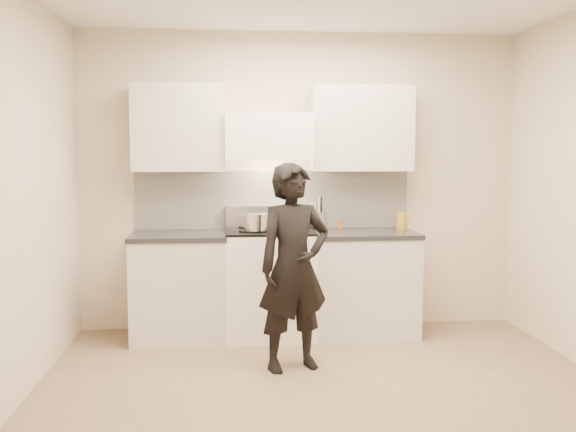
% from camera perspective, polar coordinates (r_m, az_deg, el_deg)
% --- Properties ---
extents(ground_plane, '(4.00, 4.00, 0.00)m').
position_cam_1_polar(ground_plane, '(4.46, 3.56, -15.52)').
color(ground_plane, '#876F56').
extents(room_shell, '(4.04, 3.54, 2.70)m').
position_cam_1_polar(room_shell, '(4.52, 2.24, 5.47)').
color(room_shell, beige).
rests_on(room_shell, ground).
extents(stove, '(0.76, 0.65, 0.96)m').
position_cam_1_polar(stove, '(5.66, -1.62, -5.94)').
color(stove, white).
rests_on(stove, ground).
extents(counter_right, '(0.92, 0.67, 0.92)m').
position_cam_1_polar(counter_right, '(5.78, 6.67, -5.89)').
color(counter_right, beige).
rests_on(counter_right, ground).
extents(counter_left, '(0.82, 0.67, 0.92)m').
position_cam_1_polar(counter_left, '(5.67, -9.55, -6.14)').
color(counter_left, beige).
rests_on(counter_left, ground).
extents(wok, '(0.40, 0.49, 0.32)m').
position_cam_1_polar(wok, '(5.73, 0.14, 0.18)').
color(wok, silver).
rests_on(wok, stove).
extents(stock_pot, '(0.29, 0.26, 0.14)m').
position_cam_1_polar(stock_pot, '(5.43, -2.79, -0.52)').
color(stock_pot, silver).
rests_on(stock_pot, stove).
extents(utensil_crock, '(0.11, 0.11, 0.30)m').
position_cam_1_polar(utensil_crock, '(5.79, 2.83, -0.31)').
color(utensil_crock, '#A9A9A9').
rests_on(utensil_crock, counter_right).
extents(spice_jar, '(0.04, 0.04, 0.08)m').
position_cam_1_polar(spice_jar, '(5.83, 4.68, -0.77)').
color(spice_jar, '#C85A05').
rests_on(spice_jar, counter_right).
extents(oil_glass, '(0.09, 0.09, 0.16)m').
position_cam_1_polar(oil_glass, '(5.87, 10.07, -0.43)').
color(oil_glass, '#A58018').
rests_on(oil_glass, counter_right).
extents(person, '(0.65, 0.53, 1.54)m').
position_cam_1_polar(person, '(4.75, 0.52, -4.56)').
color(person, black).
rests_on(person, ground).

